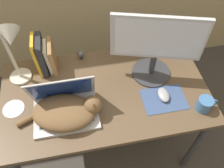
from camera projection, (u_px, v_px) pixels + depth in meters
name	position (u px, v px, depth m)	size (l,w,h in m)	color
desk	(105.00, 99.00, 1.46)	(1.21, 0.68, 0.73)	brown
laptop	(65.00, 106.00, 1.27)	(0.35, 0.24, 0.25)	#B7B7BC
cat	(67.00, 111.00, 1.24)	(0.46, 0.29, 0.13)	brown
external_monitor	(156.00, 46.00, 1.29)	(0.49, 0.24, 0.42)	#333338
mousepad	(164.00, 99.00, 1.35)	(0.25, 0.18, 0.00)	#384C75
computer_mouse	(164.00, 95.00, 1.35)	(0.06, 0.10, 0.03)	#99999E
book_row	(44.00, 56.00, 1.41)	(0.11, 0.17, 0.24)	gold
desk_lamp	(12.00, 46.00, 1.22)	(0.17, 0.17, 0.42)	beige
webcam	(81.00, 54.00, 1.52)	(0.04, 0.04, 0.07)	#232328
mug	(205.00, 104.00, 1.29)	(0.12, 0.08, 0.08)	teal
cd_disc	(14.00, 109.00, 1.32)	(0.12, 0.12, 0.00)	silver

